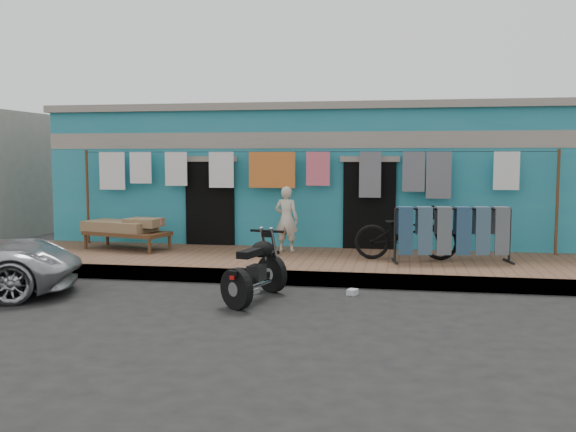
{
  "coord_description": "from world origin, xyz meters",
  "views": [
    {
      "loc": [
        2.01,
        -9.12,
        2.19
      ],
      "look_at": [
        0.0,
        2.0,
        1.15
      ],
      "focal_mm": 40.0,
      "sensor_mm": 36.0,
      "label": 1
    }
  ],
  "objects_px": {
    "bicycle": "(406,227)",
    "jeans_rack": "(452,234)",
    "charpoy": "(127,234)",
    "motorcycle": "(255,267)",
    "seated_person": "(286,219)"
  },
  "relations": [
    {
      "from": "motorcycle",
      "to": "jeans_rack",
      "type": "distance_m",
      "value": 4.09
    },
    {
      "from": "seated_person",
      "to": "motorcycle",
      "type": "distance_m",
      "value": 3.46
    },
    {
      "from": "bicycle",
      "to": "charpoy",
      "type": "xyz_separation_m",
      "value": [
        -5.79,
        0.34,
        -0.3
      ]
    },
    {
      "from": "charpoy",
      "to": "jeans_rack",
      "type": "xyz_separation_m",
      "value": [
        6.63,
        -0.53,
        0.21
      ]
    },
    {
      "from": "charpoy",
      "to": "motorcycle",
      "type": "bearing_deg",
      "value": -42.09
    },
    {
      "from": "bicycle",
      "to": "jeans_rack",
      "type": "xyz_separation_m",
      "value": [
        0.83,
        -0.2,
        -0.09
      ]
    },
    {
      "from": "bicycle",
      "to": "charpoy",
      "type": "height_order",
      "value": "bicycle"
    },
    {
      "from": "bicycle",
      "to": "motorcycle",
      "type": "bearing_deg",
      "value": 136.39
    },
    {
      "from": "seated_person",
      "to": "motorcycle",
      "type": "xyz_separation_m",
      "value": [
        0.14,
        -3.43,
        -0.4
      ]
    },
    {
      "from": "bicycle",
      "to": "jeans_rack",
      "type": "bearing_deg",
      "value": -108.06
    },
    {
      "from": "motorcycle",
      "to": "charpoy",
      "type": "xyz_separation_m",
      "value": [
        -3.52,
        3.18,
        0.05
      ]
    },
    {
      "from": "bicycle",
      "to": "charpoy",
      "type": "relative_size",
      "value": 0.94
    },
    {
      "from": "seated_person",
      "to": "bicycle",
      "type": "relative_size",
      "value": 0.7
    },
    {
      "from": "seated_person",
      "to": "charpoy",
      "type": "xyz_separation_m",
      "value": [
        -3.37,
        -0.26,
        -0.35
      ]
    },
    {
      "from": "seated_person",
      "to": "bicycle",
      "type": "height_order",
      "value": "seated_person"
    }
  ]
}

